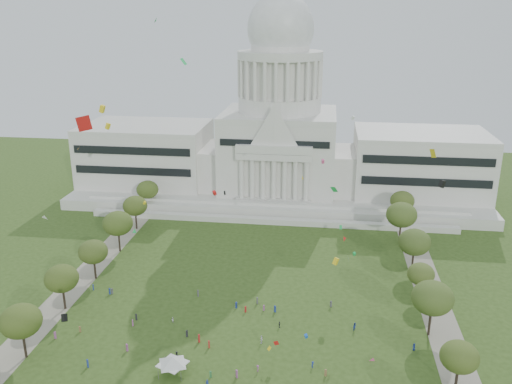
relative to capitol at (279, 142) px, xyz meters
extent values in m
plane|color=#304818|center=(0.00, -113.59, -22.30)|extent=(400.00, 400.00, 0.00)
cube|color=silver|center=(0.00, 1.41, -20.30)|extent=(160.00, 60.00, 4.00)
cube|color=silver|center=(0.00, -31.59, -21.30)|extent=(130.00, 3.00, 2.00)
cube|color=silver|center=(0.00, -23.59, -19.80)|extent=(140.00, 3.00, 5.00)
cube|color=silver|center=(-55.00, 0.41, -7.30)|extent=(50.00, 34.00, 22.00)
cube|color=silver|center=(55.00, 0.41, -7.30)|extent=(50.00, 34.00, 22.00)
cube|color=silver|center=(-27.00, -1.59, -10.30)|extent=(12.00, 26.00, 16.00)
cube|color=silver|center=(27.00, -1.59, -10.30)|extent=(12.00, 26.00, 16.00)
cube|color=silver|center=(0.00, 0.41, -4.30)|extent=(44.00, 38.00, 28.00)
cube|color=silver|center=(0.00, -19.59, -1.10)|extent=(28.00, 3.00, 2.40)
cube|color=black|center=(-55.00, -16.79, -5.30)|extent=(46.00, 0.40, 11.00)
cube|color=black|center=(55.00, -16.79, -5.30)|extent=(46.00, 0.40, 11.00)
cylinder|color=silver|center=(0.00, 0.41, 15.10)|extent=(32.00, 32.00, 6.00)
cylinder|color=silver|center=(0.00, 0.41, 25.10)|extent=(28.00, 28.00, 14.00)
cylinder|color=silver|center=(0.00, 0.41, 33.60)|extent=(32.40, 32.40, 3.00)
cylinder|color=silver|center=(0.00, 0.41, 39.10)|extent=(22.00, 22.00, 8.00)
ellipsoid|color=silver|center=(0.00, 0.41, 43.10)|extent=(25.00, 25.00, 26.20)
cube|color=gray|center=(-48.00, -83.59, -22.28)|extent=(8.00, 160.00, 0.04)
cube|color=gray|center=(48.00, -83.59, -22.28)|extent=(8.00, 160.00, 0.04)
cylinder|color=black|center=(-44.07, -116.55, -19.42)|extent=(0.56, 0.56, 5.75)
ellipsoid|color=#3B5017|center=(-44.07, -116.55, -13.33)|extent=(8.86, 8.86, 7.25)
cylinder|color=black|center=(46.22, -115.34, -19.83)|extent=(0.56, 0.56, 4.92)
ellipsoid|color=#3E521A|center=(46.22, -115.34, -14.62)|extent=(7.58, 7.58, 6.20)
cylinder|color=black|center=(-45.04, -96.29, -19.56)|extent=(0.56, 0.56, 5.47)
ellipsoid|color=#394E17|center=(-45.04, -96.29, -13.77)|extent=(8.42, 8.42, 6.89)
cylinder|color=black|center=(44.17, -96.15, -19.19)|extent=(0.56, 0.56, 6.20)
ellipsoid|color=#38501D|center=(44.17, -96.15, -12.62)|extent=(9.55, 9.55, 7.82)
cylinder|color=black|center=(-44.09, -79.67, -19.66)|extent=(0.56, 0.56, 5.27)
ellipsoid|color=#374919|center=(-44.09, -79.67, -14.07)|extent=(8.12, 8.12, 6.65)
cylinder|color=black|center=(44.40, -79.10, -20.02)|extent=(0.56, 0.56, 4.56)
ellipsoid|color=#41521E|center=(44.40, -79.10, -15.19)|extent=(7.01, 7.01, 5.74)
cylinder|color=black|center=(-44.08, -61.17, -19.28)|extent=(0.56, 0.56, 6.03)
ellipsoid|color=#364E18|center=(-44.08, -61.17, -12.89)|extent=(9.29, 9.29, 7.60)
cylinder|color=black|center=(44.76, -63.55, -19.31)|extent=(0.56, 0.56, 5.97)
ellipsoid|color=#32471B|center=(44.76, -63.55, -12.99)|extent=(9.19, 9.19, 7.52)
cylinder|color=black|center=(-45.22, -42.58, -19.59)|extent=(0.56, 0.56, 5.41)
ellipsoid|color=#394A17|center=(-45.22, -42.58, -13.86)|extent=(8.33, 8.33, 6.81)
cylinder|color=black|center=(43.49, -43.40, -19.11)|extent=(0.56, 0.56, 6.37)
ellipsoid|color=#394F1D|center=(43.49, -43.40, -12.35)|extent=(9.82, 9.82, 8.03)
cylinder|color=black|center=(-46.87, -24.45, -19.64)|extent=(0.56, 0.56, 5.32)
ellipsoid|color=#374D16|center=(-46.87, -24.45, -14.00)|extent=(8.19, 8.19, 6.70)
cylinder|color=black|center=(45.96, -25.46, -19.56)|extent=(0.56, 0.56, 5.47)
ellipsoid|color=#3C4D1A|center=(45.96, -25.46, -13.77)|extent=(8.42, 8.42, 6.89)
cylinder|color=#4C4C4C|center=(-13.25, -120.03, -21.23)|extent=(0.12, 0.12, 2.13)
cylinder|color=#4C4C4C|center=(-8.47, -120.03, -21.23)|extent=(0.12, 0.12, 2.13)
cylinder|color=#4C4C4C|center=(-13.25, -115.25, -21.23)|extent=(0.12, 0.12, 2.13)
cylinder|color=#4C4C4C|center=(-8.47, -115.25, -21.23)|extent=(0.12, 0.12, 2.13)
cube|color=silver|center=(-10.86, -117.64, -20.08)|extent=(6.71, 6.71, 0.17)
pyramid|color=silver|center=(-10.86, -117.64, -19.14)|extent=(9.39, 9.39, 1.71)
imported|color=navy|center=(39.96, -102.79, -21.44)|extent=(0.83, 0.99, 1.71)
imported|color=navy|center=(27.27, -96.42, -21.31)|extent=(1.07, 1.11, 1.97)
imported|color=#994C8C|center=(6.55, -114.89, -21.52)|extent=(0.53, 1.01, 1.56)
imported|color=silver|center=(6.09, -104.66, -21.29)|extent=(0.98, 1.32, 2.00)
imported|color=#4C4C51|center=(-11.43, -112.58, -21.46)|extent=(1.37, 1.63, 1.67)
imported|color=navy|center=(-2.83, -121.08, -21.41)|extent=(0.80, 0.75, 1.76)
imported|color=silver|center=(-16.30, -98.87, -21.58)|extent=(0.74, 0.51, 1.43)
imported|color=navy|center=(17.89, -111.98, -21.56)|extent=(0.85, 1.07, 1.47)
imported|color=#26262B|center=(9.51, -97.69, -21.49)|extent=(0.72, 1.04, 1.62)
cube|color=#994C8C|center=(-41.15, -109.11, -21.42)|extent=(0.52, 0.54, 1.75)
cube|color=#994C8C|center=(2.53, -117.36, -21.40)|extent=(0.51, 0.56, 1.80)
cube|color=#4C4C51|center=(21.63, -86.50, -21.46)|extent=(0.52, 0.47, 1.67)
cube|color=#994C8C|center=(-25.31, -101.63, -21.49)|extent=(0.37, 0.48, 1.61)
cube|color=#4C4C51|center=(-36.13, -87.52, -21.47)|extent=(0.48, 0.51, 1.65)
cube|color=navy|center=(-29.24, -118.15, -21.37)|extent=(0.54, 0.57, 1.85)
cube|color=#4C4C51|center=(-13.15, -85.72, -21.37)|extent=(0.50, 0.58, 1.85)
cube|color=navy|center=(-36.73, -87.68, -21.44)|extent=(0.52, 0.53, 1.72)
cube|color=#B21E1E|center=(-5.34, -107.88, -21.42)|extent=(0.41, 0.53, 1.75)
cube|color=navy|center=(7.79, -90.86, -21.43)|extent=(0.53, 0.52, 1.74)
cube|color=#994C8C|center=(4.93, -90.53, -21.53)|extent=(0.37, 0.46, 1.53)
cube|color=olive|center=(20.61, -114.40, -21.53)|extent=(0.48, 0.42, 1.53)
cube|color=navy|center=(-2.14, -90.25, -21.46)|extent=(0.44, 0.52, 1.67)
cube|color=#994C8C|center=(-23.04, -111.55, -21.40)|extent=(0.56, 0.51, 1.78)
cube|color=#33723F|center=(-2.81, -118.02, -21.55)|extent=(0.42, 0.29, 1.50)
cube|color=#26262B|center=(-11.31, -104.42, -21.45)|extent=(0.41, 0.51, 1.70)
cube|color=#B21E1E|center=(0.48, -91.86, -21.49)|extent=(0.42, 0.50, 1.62)
cube|color=#4C4C51|center=(2.84, -87.47, -21.39)|extent=(0.43, 0.55, 1.82)
cube|color=#B21E1E|center=(-8.05, -106.07, -21.32)|extent=(0.52, 0.60, 1.95)
cube|color=olive|center=(-36.66, -105.81, -21.53)|extent=(0.47, 0.38, 1.52)
cube|color=#26262B|center=(-25.37, -99.02, -21.47)|extent=(0.51, 0.50, 1.65)
cube|color=navy|center=(-42.00, -86.08, -21.48)|extent=(0.42, 0.50, 1.63)
camera|label=1|loc=(18.85, -209.42, 49.10)|focal=38.00mm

